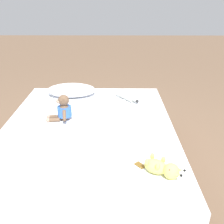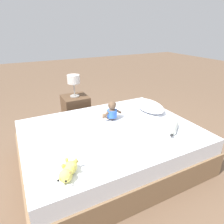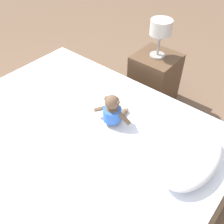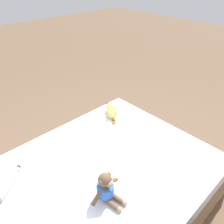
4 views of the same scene
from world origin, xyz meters
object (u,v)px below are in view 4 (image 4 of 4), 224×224
object	(u,v)px
plush_yellow_creature	(111,111)
glass_bottle	(7,185)
bed	(100,188)
plush_monkey	(106,189)

from	to	relation	value
plush_yellow_creature	glass_bottle	xyz separation A→B (m)	(-0.18, 1.23, -0.01)
bed	plush_yellow_creature	size ratio (longest dim) A/B	6.45
bed	glass_bottle	bearing A→B (deg)	60.56
plush_monkey	plush_yellow_creature	distance (m)	1.06
plush_yellow_creature	glass_bottle	bearing A→B (deg)	98.14
plush_yellow_creature	glass_bottle	distance (m)	1.24
bed	plush_monkey	distance (m)	0.42
plush_monkey	glass_bottle	distance (m)	0.75
bed	plush_yellow_creature	world-z (taller)	plush_yellow_creature
bed	plush_yellow_creature	bearing A→B (deg)	-50.16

